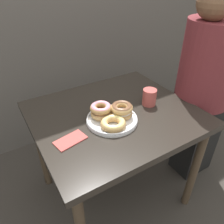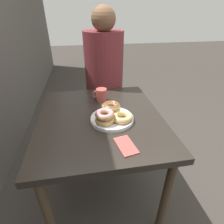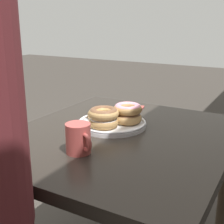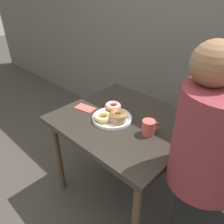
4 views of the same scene
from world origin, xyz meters
name	(u,v)px [view 1 (image 1 of 4)]	position (x,y,z in m)	size (l,w,h in m)	color
ground_plane	(132,217)	(0.00, 0.00, 0.00)	(14.00, 14.00, 0.00)	#38332D
dining_table	(114,124)	(0.00, 0.24, 0.63)	(0.91, 0.80, 0.72)	#28231E
donut_plate	(112,115)	(-0.06, 0.17, 0.76)	(0.28, 0.28, 0.09)	white
coffee_mug	(149,97)	(0.22, 0.20, 0.77)	(0.08, 0.11, 0.10)	#B74C47
person_figure	(205,90)	(0.63, 0.13, 0.74)	(0.39, 0.35, 1.36)	black
napkin	(70,140)	(-0.31, 0.14, 0.73)	(0.16, 0.11, 0.01)	#BC4C47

